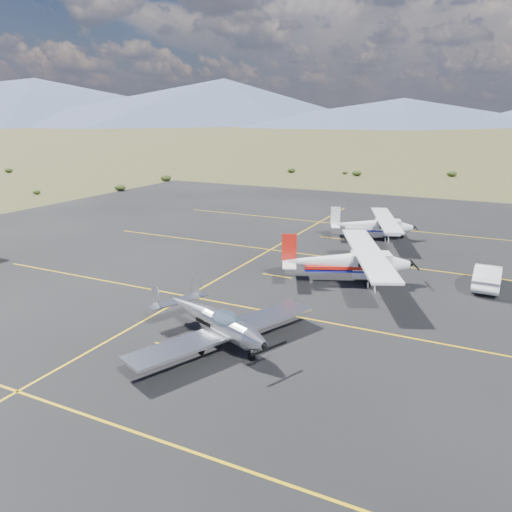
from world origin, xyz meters
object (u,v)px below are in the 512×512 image
Objects in this scene: aircraft_cessna at (348,261)px; sedan at (488,276)px; aircraft_plain at (373,225)px; aircraft_low_wing at (217,322)px.

sedan is (7.58, 2.55, -0.60)m from aircraft_cessna.
aircraft_cessna is at bearing -102.92° from aircraft_plain.
aircraft_cessna is (2.77, 10.66, 0.32)m from aircraft_low_wing.
aircraft_cessna reaches higher than sedan.
aircraft_plain is at bearing 72.46° from aircraft_cessna.
aircraft_plain is (1.49, 22.15, 0.14)m from aircraft_low_wing.
sedan is at bearing -5.30° from aircraft_cessna.
aircraft_low_wing is 0.82× the size of aircraft_cessna.
aircraft_low_wing is at bearing 52.53° from sedan.
aircraft_low_wing is 0.94× the size of aircraft_plain.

